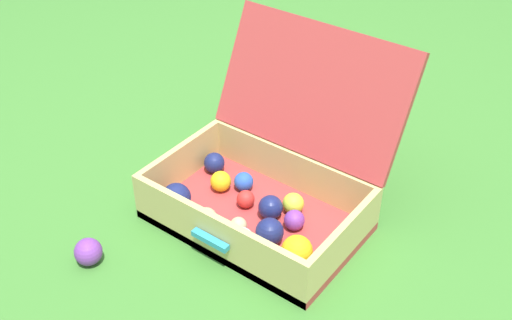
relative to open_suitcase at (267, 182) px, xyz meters
name	(u,v)px	position (x,y,z in m)	size (l,w,h in m)	color
ground_plane	(237,202)	(-0.10, -0.01, -0.11)	(16.00, 16.00, 0.00)	#3D7A2D
open_suitcase	(267,182)	(0.00, 0.00, 0.00)	(0.56, 0.55, 0.47)	#B23838
stray_ball_on_grass	(88,252)	(-0.25, -0.43, -0.07)	(0.07, 0.07, 0.07)	purple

